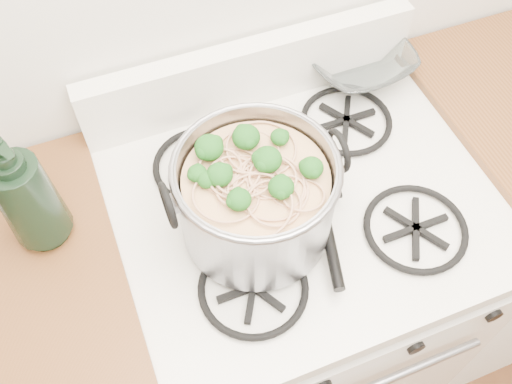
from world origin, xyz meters
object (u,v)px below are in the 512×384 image
(stock_pot, at_px, (256,198))
(bottle, at_px, (23,190))
(spatula, at_px, (316,174))
(glass_bowl, at_px, (357,65))
(gas_range, at_px, (293,294))

(stock_pot, relative_size, bottle, 1.13)
(stock_pot, relative_size, spatula, 1.04)
(stock_pot, bearing_deg, glass_bowl, 39.49)
(stock_pot, height_order, spatula, stock_pot)
(bottle, bearing_deg, stock_pot, -43.72)
(glass_bowl, bearing_deg, spatula, -131.63)
(spatula, relative_size, glass_bowl, 3.23)
(stock_pot, distance_m, spatula, 0.18)
(glass_bowl, bearing_deg, stock_pot, -140.51)
(stock_pot, bearing_deg, gas_range, 14.57)
(bottle, bearing_deg, glass_bowl, -10.96)
(spatula, height_order, bottle, bottle)
(gas_range, xyz_separation_m, spatula, (0.03, 0.03, 0.50))
(spatula, bearing_deg, glass_bowl, 63.73)
(stock_pot, height_order, bottle, bottle)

